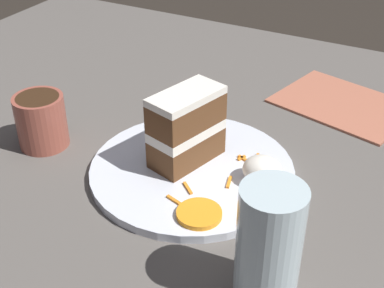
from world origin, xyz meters
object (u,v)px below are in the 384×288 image
Objects in this scene: coffee_mug at (41,119)px; menu_card at (343,104)px; cream_dollop at (263,170)px; cake_slice at (186,127)px; drinking_glass at (268,252)px; plate at (192,170)px; orange_garnish at (199,214)px.

coffee_mug is 0.49m from menu_card.
cake_slice is at bearing -179.47° from cream_dollop.
menu_card is at bearing 94.20° from drinking_glass.
cake_slice reaches higher than cream_dollop.
cake_slice is 0.32m from menu_card.
menu_card is at bearing 42.30° from coffee_mug.
plate is 0.10m from cream_dollop.
orange_garnish is at bearing -177.09° from menu_card.
coffee_mug is (-0.33, -0.05, 0.01)m from cream_dollop.
cream_dollop is at bearing 8.74° from coffee_mug.
cake_slice is 0.54× the size of menu_card.
drinking_glass reaches higher than cake_slice.
plate is 0.23m from drinking_glass.
drinking_glass is at bearing -16.23° from coffee_mug.
orange_garnish is 0.39m from menu_card.
cream_dollop is at bearing 112.72° from drinking_glass.
cream_dollop is 0.33m from coffee_mug.
cream_dollop is 0.18m from drinking_glass.
orange_garnish is (0.06, -0.09, 0.01)m from plate.
drinking_glass is 1.71× the size of coffee_mug.
plate is 5.30× the size of cream_dollop.
plate is at bearing 122.73° from orange_garnish.
cake_slice is 0.12m from cream_dollop.
cream_dollop reaches higher than orange_garnish.
drinking_glass is (0.07, -0.16, 0.03)m from cream_dollop.
drinking_glass is 0.41m from coffee_mug.
cake_slice is at bearing 12.89° from coffee_mug.
coffee_mug reaches higher than plate.
plate is 0.23m from coffee_mug.
cake_slice is at bearing 166.61° from menu_card.
drinking_glass is (0.17, -0.15, 0.05)m from plate.
plate is at bearing 9.24° from coffee_mug.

